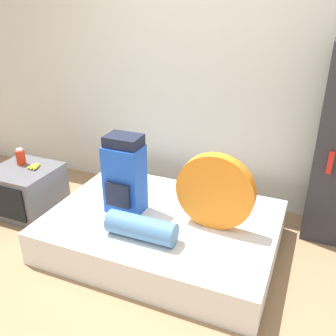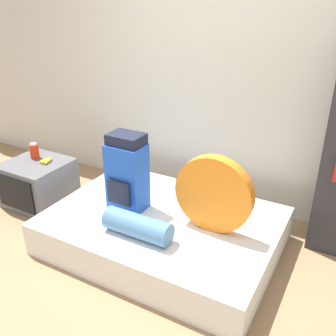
{
  "view_description": "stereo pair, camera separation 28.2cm",
  "coord_description": "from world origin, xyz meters",
  "views": [
    {
      "loc": [
        1.03,
        -1.76,
        1.97
      ],
      "look_at": [
        0.02,
        0.65,
        0.74
      ],
      "focal_mm": 40.0,
      "sensor_mm": 36.0,
      "label": 1
    },
    {
      "loc": [
        1.29,
        -1.64,
        1.97
      ],
      "look_at": [
        0.02,
        0.65,
        0.74
      ],
      "focal_mm": 40.0,
      "sensor_mm": 36.0,
      "label": 2
    }
  ],
  "objects": [
    {
      "name": "backpack",
      "position": [
        -0.36,
        0.63,
        0.62
      ],
      "size": [
        0.31,
        0.26,
        0.66
      ],
      "color": "blue",
      "rests_on": "bed"
    },
    {
      "name": "tent_bag",
      "position": [
        0.39,
        0.68,
        0.6
      ],
      "size": [
        0.61,
        0.09,
        0.61
      ],
      "color": "orange",
      "rests_on": "bed"
    },
    {
      "name": "canister",
      "position": [
        -1.58,
        0.75,
        0.53
      ],
      "size": [
        0.09,
        0.09,
        0.16
      ],
      "color": "red",
      "rests_on": "television"
    },
    {
      "name": "sleeping_roll",
      "position": [
        -0.06,
        0.31,
        0.38
      ],
      "size": [
        0.54,
        0.18,
        0.18
      ],
      "color": "teal",
      "rests_on": "bed"
    },
    {
      "name": "television",
      "position": [
        -1.49,
        0.66,
        0.23
      ],
      "size": [
        0.59,
        0.58,
        0.45
      ],
      "color": "#5B5B60",
      "rests_on": "ground_plane"
    },
    {
      "name": "wall_back",
      "position": [
        0.0,
        1.65,
        1.3
      ],
      "size": [
        8.0,
        0.05,
        2.6
      ],
      "color": "silver",
      "rests_on": "ground_plane"
    },
    {
      "name": "ground_plane",
      "position": [
        0.0,
        0.0,
        0.0
      ],
      "size": [
        16.0,
        16.0,
        0.0
      ],
      "primitive_type": "plane",
      "color": "#997551"
    },
    {
      "name": "bed",
      "position": [
        -0.03,
        0.65,
        0.15
      ],
      "size": [
        1.86,
        1.33,
        0.29
      ],
      "color": "white",
      "rests_on": "ground_plane"
    },
    {
      "name": "banana_bunch",
      "position": [
        -1.4,
        0.73,
        0.47
      ],
      "size": [
        0.11,
        0.14,
        0.03
      ],
      "color": "yellow",
      "rests_on": "television"
    }
  ]
}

